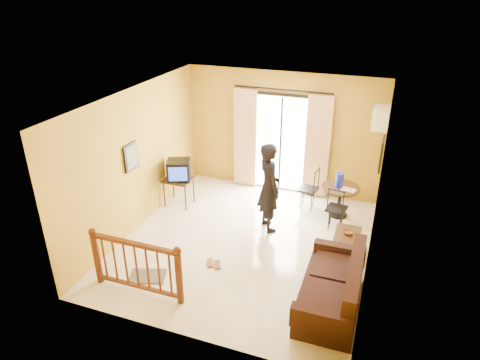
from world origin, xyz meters
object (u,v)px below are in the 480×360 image
(television, at_px, (179,170))
(standing_person, at_px, (269,187))
(dining_table, at_px, (340,193))
(sofa, at_px, (334,290))
(coffee_table, at_px, (347,241))

(television, xyz_separation_m, standing_person, (2.12, -0.29, 0.07))
(television, xyz_separation_m, dining_table, (3.38, 0.71, -0.31))
(sofa, height_order, standing_person, standing_person)
(television, distance_m, standing_person, 2.14)
(television, distance_m, sofa, 4.34)
(television, bearing_deg, coffee_table, -31.66)
(dining_table, height_order, coffee_table, dining_table)
(television, distance_m, coffee_table, 3.82)
(dining_table, xyz_separation_m, coffee_table, (0.33, -1.35, -0.28))
(coffee_table, height_order, standing_person, standing_person)
(dining_table, relative_size, coffee_table, 0.98)
(dining_table, distance_m, sofa, 2.91)
(television, relative_size, standing_person, 0.34)
(sofa, bearing_deg, coffee_table, 89.57)
(television, relative_size, dining_table, 0.77)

